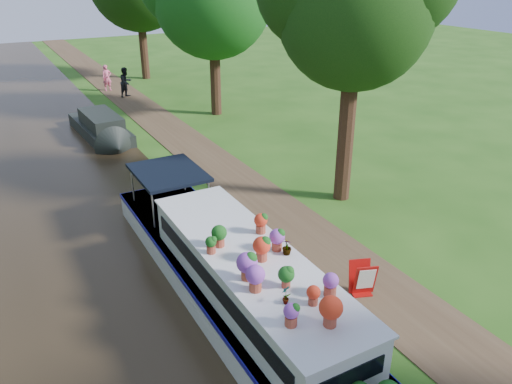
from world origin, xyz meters
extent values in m
plane|color=#255014|center=(0.00, 0.00, 0.00)|extent=(100.00, 100.00, 0.00)
cube|color=black|center=(-6.00, 0.00, 0.01)|extent=(10.00, 100.00, 0.02)
cube|color=#443220|center=(1.20, 0.00, 0.01)|extent=(2.20, 100.00, 0.03)
cube|color=silver|center=(-2.25, -0.60, 0.40)|extent=(2.20, 12.00, 0.75)
cube|color=#110E82|center=(-2.25, -0.60, 0.71)|extent=(2.24, 12.04, 0.12)
cube|color=silver|center=(-2.25, -1.40, 1.29)|extent=(1.80, 7.00, 1.05)
cube|color=silver|center=(-2.25, -1.40, 1.85)|extent=(1.90, 7.10, 0.06)
cube|color=black|center=(-1.34, -1.40, 1.37)|extent=(0.03, 6.40, 0.38)
cube|color=black|center=(-3.16, -1.40, 1.37)|extent=(0.03, 6.40, 0.38)
cube|color=black|center=(-2.25, 3.70, 1.92)|extent=(1.90, 2.40, 0.10)
imported|color=#124615|center=(-2.51, -3.28, 2.07)|extent=(0.24, 0.23, 0.38)
imported|color=#124615|center=(-1.58, -1.84, 2.06)|extent=(0.28, 0.28, 0.36)
cylinder|color=black|center=(3.80, 3.00, 2.27)|extent=(0.56, 0.56, 4.55)
sphere|color=black|center=(3.80, 3.00, 6.23)|extent=(4.80, 4.80, 4.80)
cylinder|color=black|center=(4.50, 15.00, 1.92)|extent=(0.56, 0.56, 3.85)
cylinder|color=black|center=(4.00, 26.00, 2.10)|extent=(0.56, 0.56, 4.20)
cube|color=black|center=(-1.99, 14.29, 0.29)|extent=(1.99, 5.48, 0.54)
cube|color=black|center=(-1.99, 13.84, 0.87)|extent=(1.51, 3.21, 0.63)
cube|color=#A60D0B|center=(0.71, -1.78, 0.04)|extent=(0.59, 0.54, 0.03)
cube|color=#A60D0B|center=(0.71, -1.89, 0.47)|extent=(0.59, 0.39, 0.87)
cube|color=#A60D0B|center=(0.71, -1.68, 0.47)|extent=(0.59, 0.39, 0.87)
cube|color=white|center=(0.71, -1.93, 0.52)|extent=(0.45, 0.28, 0.61)
imported|color=#C95378|center=(0.62, 23.39, 0.85)|extent=(0.65, 0.47, 1.64)
imported|color=black|center=(1.24, 21.12, 0.93)|extent=(1.11, 1.05, 1.81)
imported|color=#335F1C|center=(0.05, -0.90, 0.19)|extent=(0.43, 0.41, 0.38)
camera|label=1|loc=(-6.60, -9.55, 7.56)|focal=35.00mm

